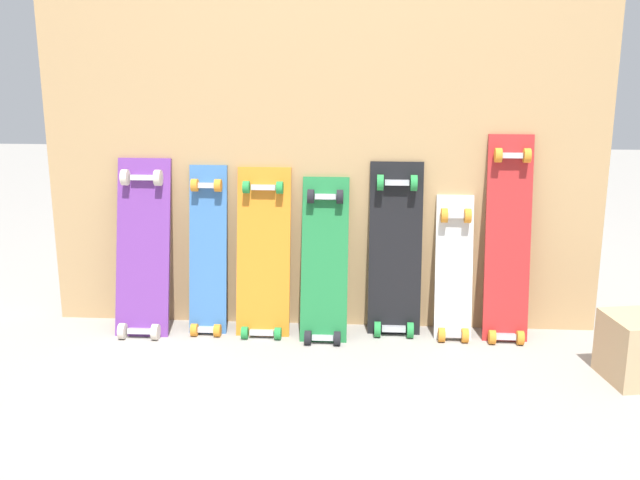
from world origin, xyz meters
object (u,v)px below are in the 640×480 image
(skateboard_green, at_px, (324,267))
(skateboard_white, at_px, (454,275))
(skateboard_red, at_px, (508,247))
(skateboard_black, at_px, (395,256))
(skateboard_orange, at_px, (263,260))
(skateboard_purple, at_px, (143,254))
(skateboard_blue, at_px, (208,257))

(skateboard_green, bearing_deg, skateboard_white, 3.75)
(skateboard_green, relative_size, skateboard_red, 0.80)
(skateboard_black, bearing_deg, skateboard_red, -2.89)
(skateboard_black, bearing_deg, skateboard_orange, -176.72)
(skateboard_purple, height_order, skateboard_red, skateboard_red)
(skateboard_green, bearing_deg, skateboard_red, 2.75)
(skateboard_orange, distance_m, skateboard_red, 1.07)
(skateboard_orange, height_order, skateboard_red, skateboard_red)
(skateboard_orange, relative_size, skateboard_red, 0.84)
(skateboard_green, xyz_separation_m, skateboard_white, (0.57, 0.04, -0.04))
(skateboard_green, relative_size, skateboard_white, 1.11)
(skateboard_orange, height_order, skateboard_black, skateboard_black)
(skateboard_blue, relative_size, skateboard_black, 0.98)
(skateboard_green, bearing_deg, skateboard_purple, 179.55)
(skateboard_blue, height_order, skateboard_red, skateboard_red)
(skateboard_orange, xyz_separation_m, skateboard_red, (1.07, 0.01, 0.08))
(skateboard_blue, relative_size, skateboard_orange, 1.01)
(skateboard_green, xyz_separation_m, skateboard_black, (0.31, 0.06, 0.04))
(skateboard_black, bearing_deg, skateboard_purple, -177.13)
(skateboard_blue, relative_size, skateboard_red, 0.85)
(skateboard_black, bearing_deg, skateboard_blue, -178.24)
(skateboard_orange, relative_size, skateboard_white, 1.17)
(skateboard_purple, bearing_deg, skateboard_green, -0.45)
(skateboard_black, xyz_separation_m, skateboard_white, (0.26, -0.03, -0.07))
(skateboard_green, height_order, skateboard_red, skateboard_red)
(skateboard_blue, bearing_deg, skateboard_purple, -173.93)
(skateboard_blue, xyz_separation_m, skateboard_black, (0.83, 0.03, 0.02))
(skateboard_blue, distance_m, skateboard_black, 0.83)
(skateboard_purple, relative_size, skateboard_red, 0.87)
(skateboard_purple, relative_size, skateboard_green, 1.09)
(skateboard_orange, xyz_separation_m, skateboard_white, (0.84, 0.01, -0.05))
(skateboard_blue, relative_size, skateboard_white, 1.18)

